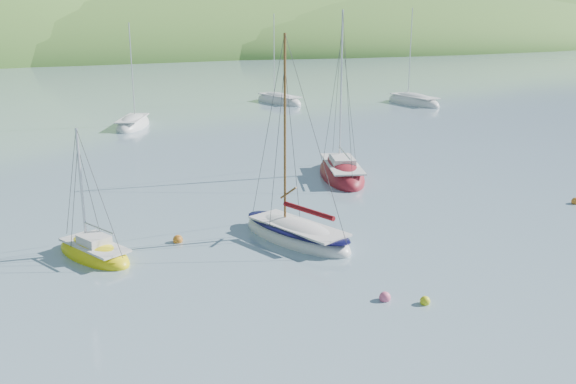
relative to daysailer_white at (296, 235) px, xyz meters
name	(u,v)px	position (x,y,z in m)	size (l,w,h in m)	color
ground	(417,296)	(1.68, -7.70, -0.23)	(700.00, 700.00, 0.00)	#7794A4
shoreline_hills	(19,51)	(-7.98, 164.73, -0.23)	(690.00, 135.00, 56.00)	#44752C
daysailer_white	(296,235)	(0.00, 0.00, 0.00)	(4.58, 7.20, 10.40)	white
sloop_red	(342,174)	(7.70, 9.79, -0.01)	(5.05, 8.32, 11.64)	maroon
sailboat_yellow	(94,253)	(-9.28, 1.58, -0.07)	(3.71, 5.14, 6.35)	yellow
distant_sloop_a	(133,125)	(-1.50, 34.40, -0.05)	(5.39, 7.70, 10.41)	white
distant_sloop_b	(279,101)	(17.50, 43.89, -0.04)	(4.49, 8.25, 11.16)	white
distant_sloop_d	(413,102)	(31.60, 36.61, -0.03)	(3.85, 8.61, 11.90)	white
mooring_buoys	(440,242)	(5.92, -3.36, -0.11)	(22.95, 10.74, 0.49)	yellow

